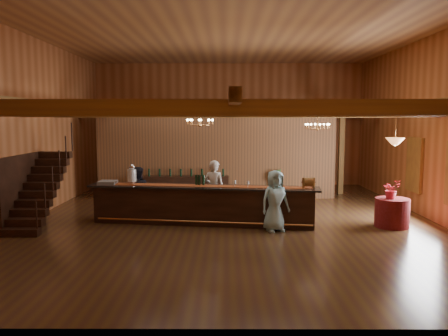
{
  "coord_description": "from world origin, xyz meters",
  "views": [
    {
      "loc": [
        -0.13,
        -12.97,
        3.0
      ],
      "look_at": [
        -0.19,
        0.65,
        1.48
      ],
      "focal_mm": 35.0,
      "sensor_mm": 36.0,
      "label": 1
    }
  ],
  "objects_px": {
    "tasting_bar": "(203,205)",
    "staff_second": "(138,192)",
    "chandelier_left": "(200,122)",
    "chandelier_right": "(318,126)",
    "beverage_dispenser": "(132,174)",
    "pendant_lamp": "(395,141)",
    "bartender": "(214,189)",
    "round_table": "(392,213)",
    "floor_plant": "(274,184)",
    "raffle_drum": "(308,182)",
    "guest": "(275,201)",
    "backbar_shelf": "(186,188)"
  },
  "relations": [
    {
      "from": "staff_second",
      "to": "guest",
      "type": "relative_size",
      "value": 0.94
    },
    {
      "from": "chandelier_left",
      "to": "chandelier_right",
      "type": "distance_m",
      "value": 3.99
    },
    {
      "from": "raffle_drum",
      "to": "backbar_shelf",
      "type": "height_order",
      "value": "raffle_drum"
    },
    {
      "from": "beverage_dispenser",
      "to": "floor_plant",
      "type": "height_order",
      "value": "beverage_dispenser"
    },
    {
      "from": "raffle_drum",
      "to": "staff_second",
      "type": "relative_size",
      "value": 0.22
    },
    {
      "from": "backbar_shelf",
      "to": "bartender",
      "type": "relative_size",
      "value": 1.78
    },
    {
      "from": "guest",
      "to": "bartender",
      "type": "bearing_deg",
      "value": 116.09
    },
    {
      "from": "chandelier_left",
      "to": "bartender",
      "type": "xyz_separation_m",
      "value": [
        0.43,
        -0.22,
        -2.03
      ]
    },
    {
      "from": "tasting_bar",
      "to": "pendant_lamp",
      "type": "xyz_separation_m",
      "value": [
        5.32,
        -0.34,
        1.84
      ]
    },
    {
      "from": "chandelier_left",
      "to": "pendant_lamp",
      "type": "height_order",
      "value": "same"
    },
    {
      "from": "raffle_drum",
      "to": "chandelier_right",
      "type": "height_order",
      "value": "chandelier_right"
    },
    {
      "from": "round_table",
      "to": "floor_plant",
      "type": "relative_size",
      "value": 0.82
    },
    {
      "from": "chandelier_left",
      "to": "guest",
      "type": "distance_m",
      "value": 3.44
    },
    {
      "from": "bartender",
      "to": "floor_plant",
      "type": "distance_m",
      "value": 3.94
    },
    {
      "from": "chandelier_left",
      "to": "tasting_bar",
      "type": "bearing_deg",
      "value": -83.08
    },
    {
      "from": "pendant_lamp",
      "to": "raffle_drum",
      "type": "bearing_deg",
      "value": -177.03
    },
    {
      "from": "tasting_bar",
      "to": "guest",
      "type": "distance_m",
      "value": 2.16
    },
    {
      "from": "guest",
      "to": "chandelier_left",
      "type": "bearing_deg",
      "value": 118.68
    },
    {
      "from": "backbar_shelf",
      "to": "floor_plant",
      "type": "xyz_separation_m",
      "value": [
        3.29,
        0.21,
        0.12
      ]
    },
    {
      "from": "chandelier_right",
      "to": "bartender",
      "type": "relative_size",
      "value": 0.45
    },
    {
      "from": "raffle_drum",
      "to": "guest",
      "type": "bearing_deg",
      "value": -160.37
    },
    {
      "from": "chandelier_left",
      "to": "floor_plant",
      "type": "height_order",
      "value": "chandelier_left"
    },
    {
      "from": "guest",
      "to": "chandelier_right",
      "type": "bearing_deg",
      "value": 38.0
    },
    {
      "from": "pendant_lamp",
      "to": "floor_plant",
      "type": "distance_m",
      "value": 5.49
    },
    {
      "from": "staff_second",
      "to": "bartender",
      "type": "bearing_deg",
      "value": 162.89
    },
    {
      "from": "beverage_dispenser",
      "to": "floor_plant",
      "type": "relative_size",
      "value": 0.53
    },
    {
      "from": "beverage_dispenser",
      "to": "chandelier_right",
      "type": "bearing_deg",
      "value": 17.08
    },
    {
      "from": "tasting_bar",
      "to": "staff_second",
      "type": "distance_m",
      "value": 2.22
    },
    {
      "from": "guest",
      "to": "floor_plant",
      "type": "relative_size",
      "value": 1.45
    },
    {
      "from": "pendant_lamp",
      "to": "bartender",
      "type": "relative_size",
      "value": 0.51
    },
    {
      "from": "chandelier_right",
      "to": "beverage_dispenser",
      "type": "bearing_deg",
      "value": -162.92
    },
    {
      "from": "tasting_bar",
      "to": "guest",
      "type": "height_order",
      "value": "guest"
    },
    {
      "from": "tasting_bar",
      "to": "staff_second",
      "type": "bearing_deg",
      "value": 165.26
    },
    {
      "from": "beverage_dispenser",
      "to": "backbar_shelf",
      "type": "bearing_deg",
      "value": 69.54
    },
    {
      "from": "chandelier_right",
      "to": "guest",
      "type": "xyz_separation_m",
      "value": [
        -1.7,
        -2.93,
        -1.96
      ]
    },
    {
      "from": "backbar_shelf",
      "to": "staff_second",
      "type": "distance_m",
      "value": 3.18
    },
    {
      "from": "beverage_dispenser",
      "to": "chandelier_left",
      "type": "relative_size",
      "value": 0.75
    },
    {
      "from": "beverage_dispenser",
      "to": "bartender",
      "type": "relative_size",
      "value": 0.34
    },
    {
      "from": "tasting_bar",
      "to": "floor_plant",
      "type": "height_order",
      "value": "floor_plant"
    },
    {
      "from": "chandelier_left",
      "to": "staff_second",
      "type": "relative_size",
      "value": 0.51
    },
    {
      "from": "round_table",
      "to": "bartender",
      "type": "bearing_deg",
      "value": 168.13
    },
    {
      "from": "staff_second",
      "to": "backbar_shelf",
      "type": "bearing_deg",
      "value": -126.44
    },
    {
      "from": "beverage_dispenser",
      "to": "guest",
      "type": "xyz_separation_m",
      "value": [
        4.08,
        -1.15,
        -0.57
      ]
    },
    {
      "from": "raffle_drum",
      "to": "pendant_lamp",
      "type": "bearing_deg",
      "value": 2.97
    },
    {
      "from": "raffle_drum",
      "to": "floor_plant",
      "type": "relative_size",
      "value": 0.3
    },
    {
      "from": "pendant_lamp",
      "to": "bartender",
      "type": "distance_m",
      "value": 5.33
    },
    {
      "from": "backbar_shelf",
      "to": "bartender",
      "type": "xyz_separation_m",
      "value": [
        1.13,
        -3.06,
        0.45
      ]
    },
    {
      "from": "round_table",
      "to": "floor_plant",
      "type": "height_order",
      "value": "floor_plant"
    },
    {
      "from": "backbar_shelf",
      "to": "chandelier_left",
      "type": "distance_m",
      "value": 3.83
    },
    {
      "from": "bartender",
      "to": "staff_second",
      "type": "height_order",
      "value": "bartender"
    }
  ]
}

